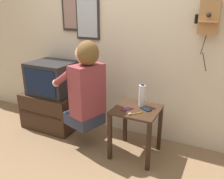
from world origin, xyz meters
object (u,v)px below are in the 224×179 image
object	(u,v)px
framed_picture	(76,12)
wall_mirror	(88,15)
person	(86,85)
toothbrush	(134,113)
television	(53,78)
cell_phone_spare	(146,109)
wall_phone_antique	(209,17)
water_bottle	(142,95)
cell_phone_held	(127,109)

from	to	relation	value
framed_picture	wall_mirror	distance (m)	0.18
person	toothbrush	world-z (taller)	person
television	toothbrush	world-z (taller)	television
television	framed_picture	xyz separation A→B (m)	(0.23, 0.28, 0.83)
wall_mirror	toothbrush	distance (m)	1.41
cell_phone_spare	television	bearing A→B (deg)	114.18
television	cell_phone_spare	bearing A→B (deg)	-5.89
television	toothbrush	distance (m)	1.33
wall_phone_antique	toothbrush	size ratio (longest dim) A/B	5.88
person	cell_phone_spare	distance (m)	0.70
person	television	distance (m)	0.76
television	cell_phone_spare	size ratio (longest dim) A/B	4.22
framed_picture	water_bottle	distance (m)	1.39
cell_phone_spare	toothbrush	world-z (taller)	toothbrush
framed_picture	cell_phone_spare	bearing A→B (deg)	-20.53
cell_phone_held	framed_picture	bearing A→B (deg)	-178.73
framed_picture	cell_phone_spare	world-z (taller)	framed_picture
toothbrush	cell_phone_held	bearing A→B (deg)	5.34
framed_picture	water_bottle	world-z (taller)	framed_picture
framed_picture	toothbrush	bearing A→B (deg)	-28.84
person	wall_mirror	bearing A→B (deg)	45.41
wall_mirror	cell_phone_spare	xyz separation A→B (m)	(0.95, -0.42, -0.93)
water_bottle	toothbrush	xyz separation A→B (m)	(0.01, -0.24, -0.11)
wall_mirror	water_bottle	distance (m)	1.24
toothbrush	person	bearing A→B (deg)	38.16
wall_phone_antique	toothbrush	bearing A→B (deg)	-135.30
wall_phone_antique	television	bearing A→B (deg)	-172.57
television	wall_mirror	distance (m)	0.94
framed_picture	wall_phone_antique	bearing A→B (deg)	-1.58
television	wall_mirror	size ratio (longest dim) A/B	0.96
wall_mirror	toothbrush	world-z (taller)	wall_mirror
wall_mirror	framed_picture	bearing A→B (deg)	179.00
cell_phone_spare	toothbrush	bearing A→B (deg)	-172.98
cell_phone_spare	water_bottle	distance (m)	0.16
person	water_bottle	world-z (taller)	person
cell_phone_spare	wall_mirror	bearing A→B (deg)	96.22
cell_phone_spare	person	bearing A→B (deg)	131.75
framed_picture	cell_phone_spare	size ratio (longest dim) A/B	3.40
framed_picture	wall_mirror	size ratio (longest dim) A/B	0.77
cell_phone_held	water_bottle	xyz separation A→B (m)	(0.10, 0.16, 0.12)
person	cell_phone_spare	world-z (taller)	person
television	water_bottle	world-z (taller)	television
television	water_bottle	distance (m)	1.28
wall_phone_antique	wall_mirror	world-z (taller)	wall_mirror
television	wall_phone_antique	world-z (taller)	wall_phone_antique
wall_phone_antique	framed_picture	size ratio (longest dim) A/B	1.59
wall_phone_antique	cell_phone_spare	xyz separation A→B (m)	(-0.48, -0.38, -0.93)
wall_phone_antique	wall_mirror	bearing A→B (deg)	178.35
wall_phone_antique	toothbrush	xyz separation A→B (m)	(-0.55, -0.54, -0.93)
water_bottle	cell_phone_spare	bearing A→B (deg)	-46.50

